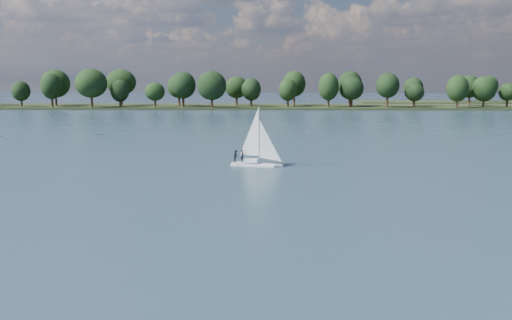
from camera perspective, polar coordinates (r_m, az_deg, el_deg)
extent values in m
plane|color=#233342|center=(123.19, -2.15, 2.69)|extent=(700.00, 700.00, 0.00)
cube|color=black|center=(234.80, -0.35, 5.28)|extent=(660.00, 40.00, 1.50)
cube|color=white|center=(76.91, -0.12, -0.60)|extent=(6.69, 3.31, 0.76)
cube|color=white|center=(76.80, -0.12, -0.04)|extent=(2.12, 1.56, 0.47)
cylinder|color=silver|center=(76.38, -0.12, 2.60)|extent=(0.11, 0.11, 7.59)
imported|color=black|center=(77.12, -1.39, 0.45)|extent=(0.45, 0.63, 1.64)
imported|color=black|center=(76.58, -2.02, 0.39)|extent=(0.63, 0.80, 1.64)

